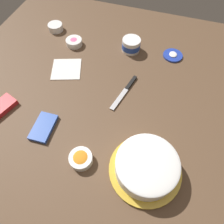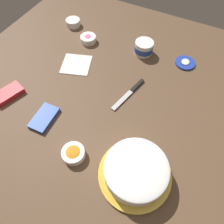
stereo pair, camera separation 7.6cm
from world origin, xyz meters
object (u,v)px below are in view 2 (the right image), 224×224
(frosting_tub, at_px, (144,47))
(sprinkle_bowl_orange, at_px, (73,153))
(frosted_cake, at_px, (136,171))
(spreading_knife, at_px, (131,91))
(paper_napkin, at_px, (76,64))
(sprinkle_bowl_blue, at_px, (73,22))
(frosting_tub_lid, at_px, (185,63))
(candy_box_lower, at_px, (44,118))
(candy_box_upper, at_px, (8,94))
(sprinkle_bowl_pink, at_px, (88,39))

(frosting_tub, distance_m, sprinkle_bowl_orange, 0.69)
(frosted_cake, height_order, spreading_knife, frosted_cake)
(frosted_cake, xyz_separation_m, frosting_tub, (0.65, 0.23, -0.01))
(frosting_tub, height_order, paper_napkin, frosting_tub)
(frosted_cake, height_order, sprinkle_bowl_blue, frosted_cake)
(frosting_tub_lid, bearing_deg, spreading_knife, 149.92)
(frosted_cake, relative_size, candy_box_lower, 2.03)
(frosted_cake, distance_m, spreading_knife, 0.41)
(spreading_knife, relative_size, paper_napkin, 1.56)
(frosting_tub, height_order, sprinkle_bowl_blue, frosting_tub)
(frosting_tub, height_order, candy_box_upper, frosting_tub)
(frosting_tub_lid, relative_size, sprinkle_bowl_blue, 1.21)
(spreading_knife, bearing_deg, sprinkle_bowl_blue, 59.18)
(frosted_cake, bearing_deg, candy_box_lower, 84.35)
(frosting_tub, xyz_separation_m, spreading_knife, (-0.29, -0.06, -0.03))
(frosted_cake, bearing_deg, frosting_tub, 19.63)
(frosting_tub_lid, bearing_deg, frosted_cake, 179.70)
(candy_box_upper, bearing_deg, candy_box_lower, -78.33)
(frosted_cake, bearing_deg, frosting_tub_lid, -0.30)
(candy_box_lower, distance_m, paper_napkin, 0.36)
(spreading_knife, distance_m, sprinkle_bowl_blue, 0.63)
(frosting_tub, relative_size, sprinkle_bowl_pink, 1.12)
(frosted_cake, bearing_deg, candy_box_upper, 83.87)
(sprinkle_bowl_blue, height_order, candy_box_upper, sprinkle_bowl_blue)
(frosted_cake, distance_m, paper_napkin, 0.65)
(frosting_tub_lid, distance_m, candy_box_upper, 0.92)
(frosting_tub, height_order, spreading_knife, frosting_tub)
(frosting_tub_lid, relative_size, candy_box_upper, 0.76)
(spreading_knife, bearing_deg, candy_box_upper, 118.95)
(candy_box_lower, bearing_deg, sprinkle_bowl_blue, 19.13)
(spreading_knife, height_order, sprinkle_bowl_orange, sprinkle_bowl_orange)
(candy_box_lower, height_order, paper_napkin, candy_box_lower)
(spreading_knife, relative_size, sprinkle_bowl_blue, 2.67)
(sprinkle_bowl_pink, distance_m, sprinkle_bowl_orange, 0.70)
(paper_napkin, bearing_deg, frosting_tub, -48.62)
(spreading_knife, bearing_deg, frosting_tub_lid, -30.08)
(sprinkle_bowl_pink, bearing_deg, candy_box_lower, -170.27)
(frosted_cake, relative_size, spreading_knife, 1.20)
(frosting_tub_lid, xyz_separation_m, paper_napkin, (-0.27, 0.52, -0.00))
(frosting_tub_lid, height_order, paper_napkin, frosting_tub_lid)
(frosting_tub_lid, distance_m, sprinkle_bowl_orange, 0.76)
(frosting_tub, distance_m, spreading_knife, 0.30)
(frosting_tub_lid, relative_size, sprinkle_bowl_orange, 1.15)
(frosting_tub, distance_m, sprinkle_bowl_pink, 0.33)
(frosted_cake, height_order, candy_box_upper, frosted_cake)
(spreading_knife, distance_m, candy_box_lower, 0.43)
(sprinkle_bowl_orange, bearing_deg, spreading_knife, -10.31)
(candy_box_upper, xyz_separation_m, paper_napkin, (0.32, -0.18, -0.01))
(frosted_cake, height_order, sprinkle_bowl_pink, frosted_cake)
(sprinkle_bowl_orange, bearing_deg, sprinkle_bowl_pink, 25.79)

